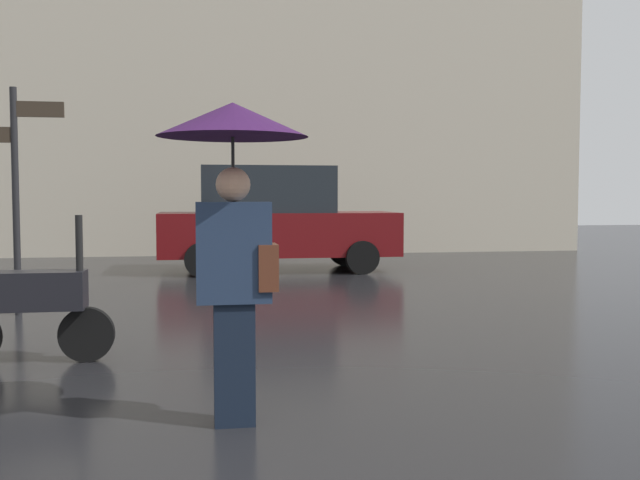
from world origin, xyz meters
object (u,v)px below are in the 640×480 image
object	(u,v)px
pedestrian_with_umbrella	(234,180)
parked_scooter	(23,297)
parked_car_left	(274,219)
street_signpost	(16,177)

from	to	relation	value
pedestrian_with_umbrella	parked_scooter	size ratio (longest dim) A/B	1.42
pedestrian_with_umbrella	parked_car_left	bearing A→B (deg)	161.93
parked_car_left	pedestrian_with_umbrella	bearing A→B (deg)	-96.84
pedestrian_with_umbrella	parked_scooter	bearing A→B (deg)	-149.73
parked_car_left	street_signpost	bearing A→B (deg)	-127.07
parked_scooter	street_signpost	size ratio (longest dim) A/B	0.52
pedestrian_with_umbrella	street_signpost	world-z (taller)	street_signpost
pedestrian_with_umbrella	parked_scooter	world-z (taller)	pedestrian_with_umbrella
parked_scooter	parked_car_left	size ratio (longest dim) A/B	0.31
pedestrian_with_umbrella	parked_car_left	distance (m)	9.14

